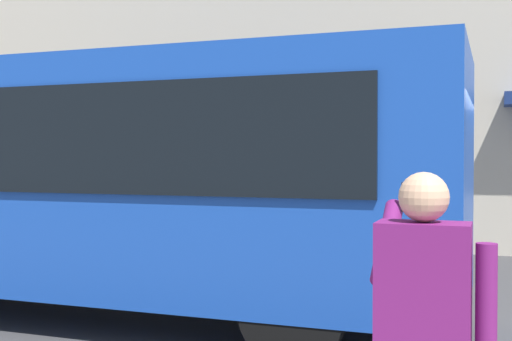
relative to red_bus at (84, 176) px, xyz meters
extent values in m
plane|color=#38383A|center=(-3.60, -0.31, -1.68)|extent=(60.00, 60.00, 0.00)
cube|color=#1947AD|center=(-0.02, -0.01, 0.02)|extent=(9.00, 2.50, 2.60)
cube|color=black|center=(-0.02, 1.25, 0.42)|extent=(7.60, 0.06, 1.10)
cylinder|color=black|center=(-3.02, -1.11, -1.18)|extent=(1.00, 0.28, 1.00)
cylinder|color=black|center=(-3.02, 1.09, -1.18)|extent=(1.00, 0.28, 1.00)
cube|color=#6B1960|center=(-4.47, 3.90, -0.38)|extent=(0.40, 0.24, 0.66)
sphere|color=#D8A884|center=(-4.47, 3.90, 0.06)|extent=(0.22, 0.22, 0.22)
cylinder|color=#6B1960|center=(-4.73, 3.90, -0.42)|extent=(0.09, 0.09, 0.58)
cylinder|color=#6B1960|center=(-4.29, 3.74, -0.16)|extent=(0.09, 0.48, 0.37)
cube|color=black|center=(-4.37, 3.60, 0.04)|extent=(0.07, 0.01, 0.14)
camera|label=1|loc=(-4.77, 6.83, 0.23)|focal=46.00mm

